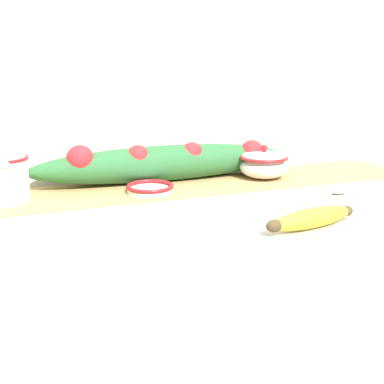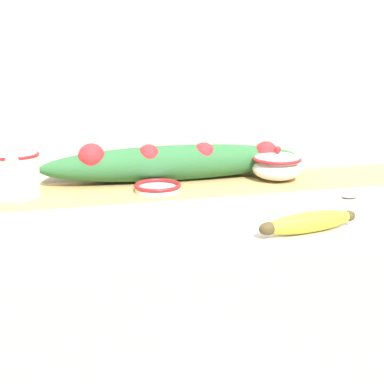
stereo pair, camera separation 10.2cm
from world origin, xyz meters
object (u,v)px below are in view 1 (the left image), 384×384
(small_dish, at_px, (150,188))
(spoon, at_px, (335,192))
(cream_pitcher, at_px, (4,178))
(banana, at_px, (311,218))
(sugar_bowl, at_px, (264,164))

(small_dish, bearing_deg, spoon, -21.68)
(small_dish, bearing_deg, cream_pitcher, 173.80)
(small_dish, relative_size, banana, 0.54)
(banana, bearing_deg, spoon, 43.93)
(spoon, bearing_deg, banana, -134.86)
(small_dish, height_order, banana, banana)
(small_dish, bearing_deg, sugar_bowl, 5.97)
(spoon, bearing_deg, sugar_bowl, 114.57)
(cream_pitcher, height_order, sugar_bowl, cream_pitcher)
(cream_pitcher, xyz_separation_m, small_dish, (0.34, -0.04, -0.05))
(spoon, bearing_deg, small_dish, 159.52)
(cream_pitcher, relative_size, sugar_bowl, 1.01)
(small_dish, distance_m, banana, 0.43)
(banana, xyz_separation_m, spoon, (0.20, 0.20, -0.02))
(sugar_bowl, height_order, spoon, sugar_bowl)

